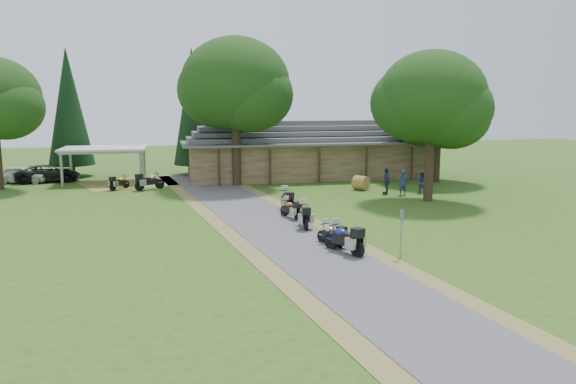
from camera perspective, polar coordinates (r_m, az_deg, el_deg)
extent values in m
plane|color=#2F5116|center=(25.18, 2.02, -5.97)|extent=(120.00, 120.00, 0.00)
plane|color=#4C4C4F|center=(28.84, -0.95, -3.97)|extent=(51.95, 51.95, 0.00)
imported|color=silver|center=(49.87, -25.43, 1.83)|extent=(3.13, 5.59, 1.76)
imported|color=black|center=(49.75, -23.26, 2.15)|extent=(3.10, 5.74, 2.09)
imported|color=navy|center=(40.11, 11.58, 1.15)|extent=(0.62, 0.47, 2.08)
imported|color=navy|center=(41.29, 13.41, 1.18)|extent=(0.66, 0.61, 1.89)
imported|color=navy|center=(40.45, 9.96, 1.37)|extent=(0.57, 0.70, 2.22)
cylinder|color=olive|center=(42.01, 7.42, 0.93)|extent=(1.43, 1.42, 1.06)
cone|color=black|center=(50.48, -9.64, 8.06)|extent=(3.57, 3.57, 11.18)
cone|color=black|center=(52.18, -21.35, 7.54)|extent=(3.86, 3.86, 11.08)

